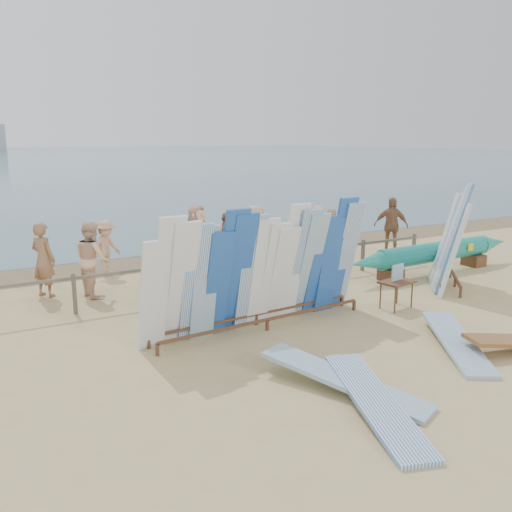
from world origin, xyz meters
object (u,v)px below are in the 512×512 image
main_surfboard_rack (262,273)px  beachgoer_1 (43,260)px  beachgoer_3 (106,248)px  stroller (307,255)px  flat_board_e (375,412)px  beachgoer_4 (226,239)px  beachgoer_2 (92,259)px  beachgoer_9 (318,228)px  outrigger_canoe (435,253)px  beach_chair_left (274,269)px  side_surfboard_rack (449,240)px  beachgoer_6 (256,237)px  flat_board_a (343,391)px  beachgoer_5 (198,237)px  vendor_table (396,294)px  beach_chair_right (265,264)px  flat_board_b (456,348)px  beachgoer_8 (330,234)px  beachgoer_10 (391,226)px

main_surfboard_rack → beachgoer_1: bearing=123.4°
beachgoer_3 → stroller: bearing=-55.7°
main_surfboard_rack → flat_board_e: size_ratio=1.86×
beachgoer_4 → beachgoer_1: bearing=129.0°
beachgoer_2 → beachgoer_9: bearing=-87.5°
outrigger_canoe → beachgoer_4: bearing=139.2°
beach_chair_left → beachgoer_4: bearing=113.4°
beachgoer_9 → beachgoer_2: bearing=-179.8°
stroller → beachgoer_2: size_ratio=0.58×
side_surfboard_rack → beachgoer_6: bearing=79.6°
outrigger_canoe → beachgoer_9: bearing=102.5°
outrigger_canoe → flat_board_a: 8.26m
main_surfboard_rack → beachgoer_5: (0.90, 5.27, -0.19)m
vendor_table → beach_chair_left: 3.82m
outrigger_canoe → main_surfboard_rack: bearing=-168.7°
side_surfboard_rack → beachgoer_6: 5.31m
beach_chair_right → outrigger_canoe: bearing=-25.5°
flat_board_e → beachgoer_2: 8.04m
flat_board_b → beachgoer_4: size_ratio=1.71×
side_surfboard_rack → beachgoer_3: side_surfboard_rack is taller
stroller → beachgoer_8: size_ratio=0.67×
beachgoer_1 → beachgoer_9: size_ratio=1.17×
flat_board_e → beach_chair_left: 7.58m
vendor_table → beachgoer_1: bearing=133.5°
flat_board_b → beachgoer_6: size_ratio=1.46×
flat_board_e → beach_chair_right: beach_chair_right is taller
beach_chair_right → beachgoer_4: (-0.58, 1.35, 0.55)m
flat_board_a → beachgoer_5: 8.44m
flat_board_b → beach_chair_left: size_ratio=3.23×
beach_chair_right → beach_chair_left: bearing=-94.7°
beach_chair_right → beachgoer_6: bearing=93.7°
beach_chair_left → beachgoer_1: size_ratio=0.46×
beachgoer_3 → beachgoer_10: beachgoer_10 is taller
flat_board_a → beachgoer_3: 9.04m
beachgoer_8 → side_surfboard_rack: bearing=102.9°
stroller → beachgoer_3: size_ratio=0.69×
side_surfboard_rack → beachgoer_9: size_ratio=1.75×
vendor_table → beachgoer_2: size_ratio=0.55×
outrigger_canoe → beachgoer_3: size_ratio=4.09×
beachgoer_1 → stroller: bearing=-133.3°
beachgoer_6 → stroller: bearing=91.1°
main_surfboard_rack → flat_board_b: 3.85m
main_surfboard_rack → beachgoer_3: main_surfboard_rack is taller
side_surfboard_rack → beachgoer_5: (-4.75, 4.93, -0.27)m
beachgoer_5 → flat_board_e: bearing=-137.8°
beachgoer_4 → beachgoer_9: 3.65m
main_surfboard_rack → beachgoer_4: 5.63m
beachgoer_1 → beachgoer_2: size_ratio=0.99×
beachgoer_8 → beachgoer_10: 2.21m
vendor_table → beachgoer_8: bearing=58.8°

